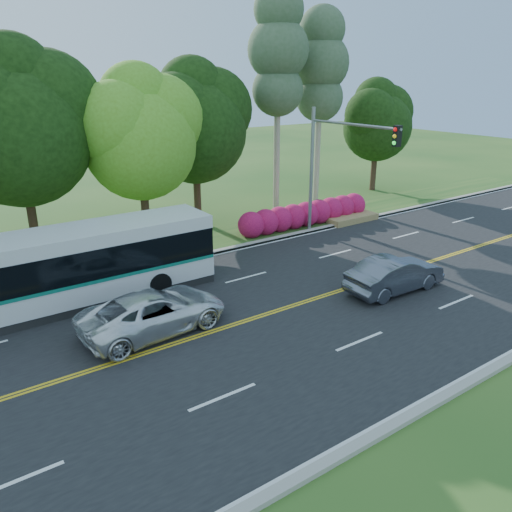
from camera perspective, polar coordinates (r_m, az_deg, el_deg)
ground at (r=20.27m, az=5.60°, el=-5.28°), size 120.00×120.00×0.00m
road at (r=20.26m, az=5.60°, el=-5.26°), size 60.00×14.00×0.02m
curb_north at (r=25.65m, az=-4.76°, el=0.47°), size 60.00×0.30×0.15m
curb_south at (r=16.22m, az=22.63°, el=-13.55°), size 60.00×0.30×0.15m
grass_verge at (r=27.19m, az=-6.74°, el=1.49°), size 60.00×4.00×0.10m
lane_markings at (r=20.20m, az=5.40°, el=-5.29°), size 57.60×13.82×0.00m
tree_row at (r=26.91m, az=-20.71°, el=14.74°), size 44.70×9.10×13.84m
bougainvillea_hedge at (r=30.25m, az=6.06°, el=4.74°), size 9.50×2.25×1.50m
traffic_signal at (r=27.01m, az=9.11°, el=11.35°), size 0.42×6.10×7.00m
transit_bus at (r=20.70m, az=-20.65°, el=-1.42°), size 11.57×2.58×3.03m
sedan at (r=21.68m, az=15.60°, el=-2.02°), size 4.57×1.74×1.49m
suv at (r=18.06m, az=-11.58°, el=-6.27°), size 5.44×2.81×1.47m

